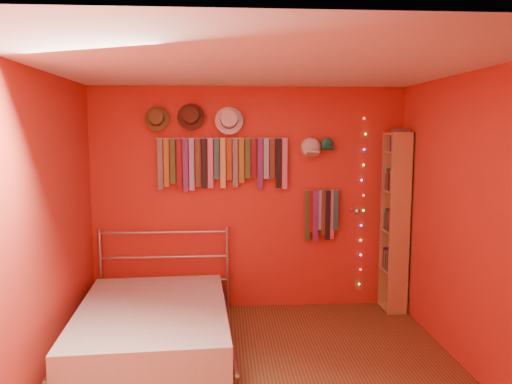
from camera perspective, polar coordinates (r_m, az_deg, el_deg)
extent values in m
plane|color=#51341B|center=(4.32, 0.54, -20.78)|extent=(3.50, 3.50, 0.00)
cube|color=#AE1D1C|center=(5.62, -0.80, -0.79)|extent=(3.50, 0.02, 2.50)
cube|color=#AE1D1C|center=(4.39, 24.03, -3.62)|extent=(0.02, 3.50, 2.50)
cube|color=#AE1D1C|center=(4.15, -24.38, -4.22)|extent=(0.02, 3.50, 2.50)
cube|color=white|center=(3.85, 0.58, 14.27)|extent=(3.50, 3.50, 0.02)
cylinder|color=#A8A8AC|center=(5.51, -3.83, 6.15)|extent=(1.45, 0.01, 0.01)
cube|color=#121D51|center=(5.55, -10.90, 3.14)|extent=(0.06, 0.01, 0.56)
cube|color=#986C1B|center=(5.54, -10.21, 3.31)|extent=(0.06, 0.01, 0.53)
cube|color=#2A4D1E|center=(5.52, -9.51, 3.50)|extent=(0.06, 0.01, 0.50)
cube|color=maroon|center=(5.53, -8.79, 3.25)|extent=(0.06, 0.01, 0.55)
cube|color=#4C1B6F|center=(5.52, -8.08, 3.03)|extent=(0.06, 0.01, 0.59)
cube|color=#7087C7|center=(5.51, -7.37, 3.13)|extent=(0.06, 0.01, 0.57)
cube|color=#52321B|center=(5.52, -6.66, 3.33)|extent=(0.06, 0.01, 0.54)
cube|color=black|center=(5.51, -5.95, 3.28)|extent=(0.06, 0.01, 0.55)
cube|color=#C3619A|center=(5.50, -5.24, 3.28)|extent=(0.06, 0.01, 0.55)
cube|color=#175052|center=(5.51, -4.52, 3.80)|extent=(0.06, 0.01, 0.45)
cube|color=#B4B94A|center=(5.50, -3.81, 3.29)|extent=(0.06, 0.01, 0.55)
cube|color=maroon|center=(5.50, -3.09, 3.75)|extent=(0.06, 0.01, 0.46)
cube|color=#121853|center=(5.51, -2.38, 3.34)|extent=(0.06, 0.01, 0.54)
cube|color=olive|center=(5.51, -1.67, 3.60)|extent=(0.06, 0.01, 0.49)
cube|color=#284F1F|center=(5.50, -0.95, 3.85)|extent=(0.06, 0.01, 0.44)
cube|color=#5C0D0F|center=(5.52, -0.24, 3.86)|extent=(0.06, 0.01, 0.44)
cube|color=#451965|center=(5.52, 0.47, 3.24)|extent=(0.06, 0.01, 0.56)
cube|color=#6F93C5|center=(5.52, 1.19, 3.84)|extent=(0.06, 0.01, 0.45)
cube|color=#512B1B|center=(5.53, 1.88, 3.85)|extent=(0.06, 0.01, 0.45)
cube|color=black|center=(5.54, 2.60, 3.28)|extent=(0.06, 0.01, 0.56)
cube|color=#B95C75|center=(5.54, 3.31, 3.24)|extent=(0.06, 0.01, 0.56)
cylinder|color=#A8A8AC|center=(5.66, 7.54, 0.22)|extent=(0.40, 0.01, 0.01)
cube|color=#274A1D|center=(5.66, 5.92, -2.71)|extent=(0.06, 0.01, 0.58)
cube|color=maroon|center=(5.65, 6.40, -2.17)|extent=(0.06, 0.01, 0.47)
cube|color=#4E1861|center=(5.67, 6.86, -2.72)|extent=(0.06, 0.01, 0.58)
cube|color=#6C86C1|center=(5.68, 7.30, -2.07)|extent=(0.06, 0.01, 0.45)
cube|color=#4B2B19|center=(5.68, 7.75, -2.39)|extent=(0.06, 0.01, 0.52)
cube|color=black|center=(5.69, 8.21, -2.64)|extent=(0.06, 0.01, 0.57)
cube|color=#B95C7A|center=(5.71, 8.64, -2.58)|extent=(0.06, 0.01, 0.56)
cube|color=#194F58|center=(5.71, 9.11, -2.07)|extent=(0.06, 0.01, 0.46)
cylinder|color=brown|center=(5.55, -11.26, 8.20)|extent=(0.27, 0.07, 0.26)
cylinder|color=brown|center=(5.50, -11.32, 8.32)|extent=(0.16, 0.13, 0.17)
cylinder|color=#332314|center=(5.52, -11.29, 8.26)|extent=(0.16, 0.05, 0.16)
cylinder|color=#482619|center=(5.51, -7.43, 8.49)|extent=(0.30, 0.07, 0.29)
cylinder|color=#482619|center=(5.46, -7.47, 8.63)|extent=(0.17, 0.15, 0.19)
cylinder|color=black|center=(5.49, -7.45, 8.56)|extent=(0.18, 0.06, 0.18)
cylinder|color=silver|center=(5.50, -3.10, 8.15)|extent=(0.31, 0.08, 0.30)
cylinder|color=silver|center=(5.45, -3.10, 8.29)|extent=(0.18, 0.15, 0.20)
cylinder|color=black|center=(5.47, -3.10, 8.22)|extent=(0.19, 0.06, 0.19)
ellipsoid|color=silver|center=(5.60, 6.26, 5.07)|extent=(0.20, 0.15, 0.20)
cube|color=silver|center=(5.48, 6.48, 4.38)|extent=(0.15, 0.11, 0.06)
ellipsoid|color=#1B7956|center=(5.63, 8.12, 5.45)|extent=(0.16, 0.12, 0.16)
cube|color=#1B7956|center=(5.54, 8.32, 4.93)|extent=(0.11, 0.08, 0.05)
sphere|color=#FF3333|center=(5.74, 12.25, 8.22)|extent=(0.02, 0.02, 0.02)
sphere|color=#33FF4C|center=(5.75, 12.42, 6.49)|extent=(0.02, 0.02, 0.02)
sphere|color=#4C66FF|center=(5.75, 12.26, 4.77)|extent=(0.02, 0.02, 0.02)
sphere|color=yellow|center=(5.76, 12.20, 3.04)|extent=(0.02, 0.02, 0.02)
sphere|color=#FF4CCC|center=(5.76, 11.98, 1.33)|extent=(0.02, 0.02, 0.02)
sphere|color=#FF3333|center=(5.79, 12.19, -0.38)|extent=(0.02, 0.02, 0.02)
sphere|color=#33FF4C|center=(5.82, 12.17, -2.07)|extent=(0.02, 0.02, 0.02)
sphere|color=#4C66FF|center=(5.84, 11.93, -3.75)|extent=(0.02, 0.02, 0.02)
sphere|color=yellow|center=(5.87, 11.88, -5.42)|extent=(0.02, 0.02, 0.02)
sphere|color=#FF4CCC|center=(5.91, 11.88, -7.05)|extent=(0.02, 0.02, 0.02)
sphere|color=#FF3333|center=(5.96, 11.87, -8.67)|extent=(0.02, 0.02, 0.02)
sphere|color=#33FF4C|center=(6.00, 11.70, -10.27)|extent=(0.02, 0.02, 0.02)
cylinder|color=#A8A8AC|center=(5.80, 10.83, -1.99)|extent=(0.04, 0.03, 0.04)
cylinder|color=#A8A8AC|center=(5.68, 11.14, -1.88)|extent=(0.01, 0.26, 0.08)
sphere|color=white|center=(5.55, 11.49, -2.19)|extent=(0.07, 0.07, 0.07)
cube|color=#A9764C|center=(5.61, 16.20, -3.67)|extent=(0.24, 0.02, 2.00)
cube|color=#A9764C|center=(5.91, 15.14, -3.10)|extent=(0.24, 0.02, 2.00)
cube|color=#A9764C|center=(5.80, 16.73, -3.35)|extent=(0.02, 0.34, 2.00)
cube|color=#A9764C|center=(6.01, 15.34, -12.61)|extent=(0.24, 0.32, 0.02)
cube|color=#A9764C|center=(5.88, 15.48, -8.65)|extent=(0.24, 0.32, 0.02)
cube|color=#A9764C|center=(5.78, 15.63, -4.35)|extent=(0.24, 0.32, 0.02)
cube|color=#A9764C|center=(5.71, 15.78, 0.08)|extent=(0.24, 0.32, 0.02)
cube|color=#A9764C|center=(5.68, 15.92, 4.39)|extent=(0.24, 0.32, 0.02)
cube|color=#A9764C|center=(5.67, 15.99, 6.41)|extent=(0.24, 0.32, 0.02)
cylinder|color=#A8A8AC|center=(5.83, -17.33, -8.61)|extent=(0.04, 0.04, 0.95)
cylinder|color=#A8A8AC|center=(5.67, -3.29, -8.74)|extent=(0.04, 0.04, 0.95)
cylinder|color=#A8A8AC|center=(5.75, -10.38, -9.93)|extent=(1.40, 0.02, 0.02)
cylinder|color=#A8A8AC|center=(5.67, -10.44, -7.33)|extent=(1.40, 0.02, 0.02)
cylinder|color=#A8A8AC|center=(5.61, -10.51, -4.56)|extent=(1.40, 0.02, 0.02)
cube|color=#B3ADA1|center=(4.85, -11.73, -14.83)|extent=(1.44, 1.97, 0.38)
cylinder|color=#A8A8AC|center=(5.00, -19.95, -14.68)|extent=(0.14, 1.90, 0.03)
cylinder|color=#A8A8AC|center=(4.81, -3.15, -15.12)|extent=(0.14, 1.90, 0.03)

